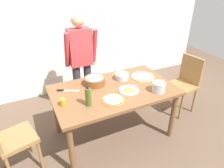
{
  "coord_description": "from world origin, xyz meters",
  "views": [
    {
      "loc": [
        -1.02,
        -2.06,
        2.11
      ],
      "look_at": [
        0.0,
        0.05,
        0.81
      ],
      "focal_mm": 32.61,
      "sensor_mm": 36.0,
      "label": 1
    }
  ],
  "objects_px": {
    "plate_with_slice": "(129,90)",
    "chef_knife": "(65,90)",
    "popcorn_bowl": "(95,80)",
    "pizza_raw_on_board": "(143,76)",
    "chair_wooden_left": "(8,137)",
    "mixing_bowl_steel": "(122,76)",
    "pizza_cooked_on_tray": "(113,100)",
    "person_cook": "(81,59)",
    "steel_pot": "(159,87)",
    "cup_orange": "(63,102)",
    "olive_oil_bottle": "(88,97)",
    "chair_wooden_right": "(185,81)",
    "dining_table": "(114,95)"
  },
  "relations": [
    {
      "from": "person_cook",
      "to": "plate_with_slice",
      "type": "relative_size",
      "value": 6.23
    },
    {
      "from": "popcorn_bowl",
      "to": "plate_with_slice",
      "type": "bearing_deg",
      "value": -46.38
    },
    {
      "from": "mixing_bowl_steel",
      "to": "chef_knife",
      "type": "bearing_deg",
      "value": 178.78
    },
    {
      "from": "chair_wooden_left",
      "to": "chair_wooden_right",
      "type": "relative_size",
      "value": 1.0
    },
    {
      "from": "chair_wooden_right",
      "to": "steel_pot",
      "type": "bearing_deg",
      "value": -157.32
    },
    {
      "from": "steel_pot",
      "to": "chef_knife",
      "type": "relative_size",
      "value": 0.64
    },
    {
      "from": "chair_wooden_right",
      "to": "olive_oil_bottle",
      "type": "xyz_separation_m",
      "value": [
        -1.74,
        -0.25,
        0.33
      ]
    },
    {
      "from": "olive_oil_bottle",
      "to": "chef_knife",
      "type": "xyz_separation_m",
      "value": [
        -0.16,
        0.43,
        -0.11
      ]
    },
    {
      "from": "chef_knife",
      "to": "popcorn_bowl",
      "type": "bearing_deg",
      "value": 0.01
    },
    {
      "from": "popcorn_bowl",
      "to": "mixing_bowl_steel",
      "type": "distance_m",
      "value": 0.41
    },
    {
      "from": "steel_pot",
      "to": "olive_oil_bottle",
      "type": "bearing_deg",
      "value": 173.83
    },
    {
      "from": "pizza_cooked_on_tray",
      "to": "pizza_raw_on_board",
      "type": "bearing_deg",
      "value": 29.18
    },
    {
      "from": "dining_table",
      "to": "olive_oil_bottle",
      "type": "relative_size",
      "value": 6.25
    },
    {
      "from": "pizza_cooked_on_tray",
      "to": "chef_knife",
      "type": "xyz_separation_m",
      "value": [
        -0.46,
        0.47,
        -0.0
      ]
    },
    {
      "from": "person_cook",
      "to": "olive_oil_bottle",
      "type": "height_order",
      "value": "person_cook"
    },
    {
      "from": "person_cook",
      "to": "mixing_bowl_steel",
      "type": "relative_size",
      "value": 8.1
    },
    {
      "from": "chair_wooden_right",
      "to": "chef_knife",
      "type": "relative_size",
      "value": 3.49
    },
    {
      "from": "dining_table",
      "to": "chef_knife",
      "type": "xyz_separation_m",
      "value": [
        -0.58,
        0.23,
        0.1
      ]
    },
    {
      "from": "dining_table",
      "to": "plate_with_slice",
      "type": "xyz_separation_m",
      "value": [
        0.16,
        -0.12,
        0.1
      ]
    },
    {
      "from": "cup_orange",
      "to": "dining_table",
      "type": "bearing_deg",
      "value": 6.64
    },
    {
      "from": "cup_orange",
      "to": "chef_knife",
      "type": "height_order",
      "value": "cup_orange"
    },
    {
      "from": "pizza_cooked_on_tray",
      "to": "steel_pot",
      "type": "bearing_deg",
      "value": -5.62
    },
    {
      "from": "chair_wooden_right",
      "to": "olive_oil_bottle",
      "type": "height_order",
      "value": "olive_oil_bottle"
    },
    {
      "from": "dining_table",
      "to": "person_cook",
      "type": "distance_m",
      "value": 0.82
    },
    {
      "from": "plate_with_slice",
      "to": "chef_knife",
      "type": "xyz_separation_m",
      "value": [
        -0.74,
        0.35,
        -0.0
      ]
    },
    {
      "from": "chef_knife",
      "to": "olive_oil_bottle",
      "type": "bearing_deg",
      "value": -69.14
    },
    {
      "from": "pizza_raw_on_board",
      "to": "cup_orange",
      "type": "bearing_deg",
      "value": -170.29
    },
    {
      "from": "chair_wooden_left",
      "to": "chef_knife",
      "type": "height_order",
      "value": "chair_wooden_left"
    },
    {
      "from": "popcorn_bowl",
      "to": "mixing_bowl_steel",
      "type": "relative_size",
      "value": 1.4
    },
    {
      "from": "steel_pot",
      "to": "chef_knife",
      "type": "xyz_separation_m",
      "value": [
        -1.07,
        0.53,
        -0.06
      ]
    },
    {
      "from": "pizza_cooked_on_tray",
      "to": "plate_with_slice",
      "type": "bearing_deg",
      "value": 22.39
    },
    {
      "from": "pizza_raw_on_board",
      "to": "popcorn_bowl",
      "type": "xyz_separation_m",
      "value": [
        -0.71,
        0.1,
        0.05
      ]
    },
    {
      "from": "pizza_raw_on_board",
      "to": "cup_orange",
      "type": "relative_size",
      "value": 3.88
    },
    {
      "from": "steel_pot",
      "to": "cup_orange",
      "type": "height_order",
      "value": "steel_pot"
    },
    {
      "from": "pizza_raw_on_board",
      "to": "chef_knife",
      "type": "relative_size",
      "value": 1.21
    },
    {
      "from": "pizza_cooked_on_tray",
      "to": "cup_orange",
      "type": "relative_size",
      "value": 3.26
    },
    {
      "from": "person_cook",
      "to": "mixing_bowl_steel",
      "type": "xyz_separation_m",
      "value": [
        0.42,
        -0.55,
        -0.14
      ]
    },
    {
      "from": "pizza_raw_on_board",
      "to": "popcorn_bowl",
      "type": "bearing_deg",
      "value": 172.15
    },
    {
      "from": "person_cook",
      "to": "plate_with_slice",
      "type": "height_order",
      "value": "person_cook"
    },
    {
      "from": "chair_wooden_left",
      "to": "steel_pot",
      "type": "height_order",
      "value": "chair_wooden_left"
    },
    {
      "from": "olive_oil_bottle",
      "to": "chair_wooden_left",
      "type": "bearing_deg",
      "value": 172.68
    },
    {
      "from": "popcorn_bowl",
      "to": "pizza_raw_on_board",
      "type": "bearing_deg",
      "value": -7.85
    },
    {
      "from": "chef_knife",
      "to": "cup_orange",
      "type": "bearing_deg",
      "value": -108.24
    },
    {
      "from": "chair_wooden_left",
      "to": "pizza_cooked_on_tray",
      "type": "bearing_deg",
      "value": -7.32
    },
    {
      "from": "plate_with_slice",
      "to": "dining_table",
      "type": "bearing_deg",
      "value": 142.15
    },
    {
      "from": "person_cook",
      "to": "pizza_raw_on_board",
      "type": "distance_m",
      "value": 0.97
    },
    {
      "from": "pizza_cooked_on_tray",
      "to": "mixing_bowl_steel",
      "type": "bearing_deg",
      "value": 51.51
    },
    {
      "from": "steel_pot",
      "to": "person_cook",
      "type": "bearing_deg",
      "value": 122.68
    },
    {
      "from": "pizza_cooked_on_tray",
      "to": "popcorn_bowl",
      "type": "xyz_separation_m",
      "value": [
        -0.05,
        0.47,
        0.05
      ]
    },
    {
      "from": "pizza_raw_on_board",
      "to": "popcorn_bowl",
      "type": "height_order",
      "value": "popcorn_bowl"
    }
  ]
}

